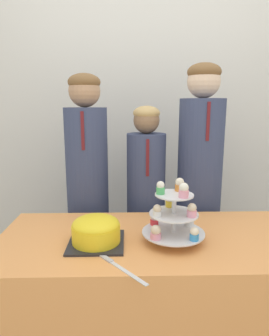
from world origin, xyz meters
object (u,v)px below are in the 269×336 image
Objects in this scene: round_cake at (96,230)px; student_0 at (88,202)px; cake_knife at (113,263)px; cupcake_stand at (174,215)px; student_2 at (198,197)px; student_1 at (146,217)px.

student_0 is (-0.11, 0.60, -0.07)m from round_cake.
cake_knife is at bearing -75.87° from student_0.
round_cake is 0.16× the size of student_0.
student_2 reaches higher than cupcake_stand.
cake_knife is at bearing -64.94° from round_cake.
cake_knife is at bearing -144.50° from cupcake_stand.
round_cake is 0.85m from student_2.
student_2 reaches higher than round_cake.
cake_knife is 0.83× the size of cupcake_stand.
cupcake_stand reaches higher than round_cake.
round_cake reaches higher than cake_knife.
cupcake_stand is (0.27, 0.19, 0.13)m from cake_knife.
cake_knife is 0.80m from student_1.
student_1 is at bearing -0.00° from student_0.
cake_knife is (0.08, -0.18, -0.06)m from round_cake.
cake_knife is at bearing -123.86° from student_2.
student_1 reaches higher than round_cake.
cupcake_stand is 0.64m from student_2.
student_1 reaches higher than cupcake_stand.
round_cake is 0.15× the size of student_2.
cupcake_stand is 0.64m from student_1.
student_0 reaches higher than student_1.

